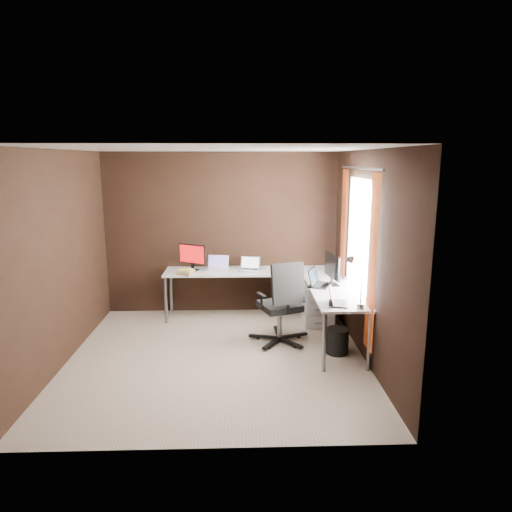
{
  "coord_description": "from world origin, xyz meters",
  "views": [
    {
      "loc": [
        0.3,
        -5.23,
        2.39
      ],
      "look_at": [
        0.51,
        0.95,
        1.07
      ],
      "focal_mm": 32.0,
      "sensor_mm": 36.0,
      "label": 1
    }
  ],
  "objects_px": {
    "laptop_black_small": "(336,300)",
    "office_chair": "(281,319)",
    "laptop_white": "(218,267)",
    "wastebasket": "(337,341)",
    "monitor_right": "(332,267)",
    "laptop_black_big": "(318,282)",
    "monitor_left": "(192,256)",
    "laptop_silver": "(250,267)",
    "book_stack": "(186,272)",
    "desk_lamp": "(355,276)",
    "drawer_pedestal": "(318,304)"
  },
  "relations": [
    {
      "from": "laptop_black_small",
      "to": "office_chair",
      "type": "bearing_deg",
      "value": 54.41
    },
    {
      "from": "laptop_white",
      "to": "wastebasket",
      "type": "relative_size",
      "value": 1.1
    },
    {
      "from": "monitor_right",
      "to": "laptop_black_big",
      "type": "bearing_deg",
      "value": 84.09
    },
    {
      "from": "monitor_left",
      "to": "monitor_right",
      "type": "relative_size",
      "value": 0.81
    },
    {
      "from": "laptop_white",
      "to": "laptop_silver",
      "type": "relative_size",
      "value": 1.05
    },
    {
      "from": "office_chair",
      "to": "book_stack",
      "type": "bearing_deg",
      "value": 126.65
    },
    {
      "from": "laptop_black_big",
      "to": "book_stack",
      "type": "xyz_separation_m",
      "value": [
        -1.83,
        0.67,
        -0.02
      ]
    },
    {
      "from": "monitor_right",
      "to": "laptop_black_small",
      "type": "height_order",
      "value": "monitor_right"
    },
    {
      "from": "laptop_silver",
      "to": "laptop_black_small",
      "type": "bearing_deg",
      "value": -49.25
    },
    {
      "from": "desk_lamp",
      "to": "monitor_left",
      "type": "bearing_deg",
      "value": 135.85
    },
    {
      "from": "drawer_pedestal",
      "to": "laptop_black_big",
      "type": "xyz_separation_m",
      "value": [
        -0.11,
        -0.52,
        0.48
      ]
    },
    {
      "from": "monitor_right",
      "to": "wastebasket",
      "type": "bearing_deg",
      "value": 169.12
    },
    {
      "from": "laptop_black_small",
      "to": "desk_lamp",
      "type": "xyz_separation_m",
      "value": [
        0.18,
        -0.11,
        0.32
      ]
    },
    {
      "from": "laptop_black_small",
      "to": "monitor_right",
      "type": "bearing_deg",
      "value": 3.92
    },
    {
      "from": "laptop_black_big",
      "to": "book_stack",
      "type": "bearing_deg",
      "value": 94.23
    },
    {
      "from": "monitor_right",
      "to": "book_stack",
      "type": "bearing_deg",
      "value": 63.08
    },
    {
      "from": "office_chair",
      "to": "laptop_silver",
      "type": "bearing_deg",
      "value": 89.17
    },
    {
      "from": "monitor_right",
      "to": "book_stack",
      "type": "distance_m",
      "value": 2.14
    },
    {
      "from": "monitor_right",
      "to": "desk_lamp",
      "type": "relative_size",
      "value": 0.88
    },
    {
      "from": "monitor_right",
      "to": "office_chair",
      "type": "distance_m",
      "value": 0.97
    },
    {
      "from": "monitor_left",
      "to": "wastebasket",
      "type": "xyz_separation_m",
      "value": [
        1.94,
        -1.46,
        -0.8
      ]
    },
    {
      "from": "desk_lamp",
      "to": "office_chair",
      "type": "height_order",
      "value": "desk_lamp"
    },
    {
      "from": "drawer_pedestal",
      "to": "wastebasket",
      "type": "xyz_separation_m",
      "value": [
        0.07,
        -1.07,
        -0.14
      ]
    },
    {
      "from": "drawer_pedestal",
      "to": "laptop_white",
      "type": "distance_m",
      "value": 1.61
    },
    {
      "from": "laptop_black_small",
      "to": "book_stack",
      "type": "relative_size",
      "value": 1.19
    },
    {
      "from": "drawer_pedestal",
      "to": "monitor_left",
      "type": "xyz_separation_m",
      "value": [
        -1.87,
        0.39,
        0.66
      ]
    },
    {
      "from": "monitor_left",
      "to": "desk_lamp",
      "type": "relative_size",
      "value": 0.71
    },
    {
      "from": "laptop_silver",
      "to": "office_chair",
      "type": "height_order",
      "value": "office_chair"
    },
    {
      "from": "monitor_right",
      "to": "laptop_black_big",
      "type": "xyz_separation_m",
      "value": [
        -0.2,
        -0.01,
        -0.19
      ]
    },
    {
      "from": "office_chair",
      "to": "wastebasket",
      "type": "distance_m",
      "value": 0.79
    },
    {
      "from": "monitor_left",
      "to": "laptop_black_small",
      "type": "bearing_deg",
      "value": -15.55
    },
    {
      "from": "monitor_left",
      "to": "laptop_black_big",
      "type": "distance_m",
      "value": 1.99
    },
    {
      "from": "monitor_left",
      "to": "office_chair",
      "type": "distance_m",
      "value": 1.78
    },
    {
      "from": "monitor_right",
      "to": "laptop_silver",
      "type": "height_order",
      "value": "monitor_right"
    },
    {
      "from": "desk_lamp",
      "to": "laptop_black_big",
      "type": "bearing_deg",
      "value": 103.88
    },
    {
      "from": "wastebasket",
      "to": "laptop_black_big",
      "type": "bearing_deg",
      "value": 107.86
    },
    {
      "from": "office_chair",
      "to": "laptop_black_small",
      "type": "bearing_deg",
      "value": -68.66
    },
    {
      "from": "drawer_pedestal",
      "to": "desk_lamp",
      "type": "distance_m",
      "value": 1.65
    },
    {
      "from": "drawer_pedestal",
      "to": "monitor_right",
      "type": "distance_m",
      "value": 0.85
    },
    {
      "from": "laptop_black_big",
      "to": "office_chair",
      "type": "bearing_deg",
      "value": 133.39
    },
    {
      "from": "laptop_black_small",
      "to": "laptop_black_big",
      "type": "bearing_deg",
      "value": 17.58
    },
    {
      "from": "laptop_black_big",
      "to": "book_stack",
      "type": "relative_size",
      "value": 1.47
    },
    {
      "from": "book_stack",
      "to": "monitor_left",
      "type": "bearing_deg",
      "value": 73.37
    },
    {
      "from": "laptop_black_big",
      "to": "office_chair",
      "type": "relative_size",
      "value": 0.38
    },
    {
      "from": "laptop_silver",
      "to": "book_stack",
      "type": "distance_m",
      "value": 0.97
    },
    {
      "from": "drawer_pedestal",
      "to": "laptop_silver",
      "type": "relative_size",
      "value": 1.78
    },
    {
      "from": "laptop_silver",
      "to": "desk_lamp",
      "type": "xyz_separation_m",
      "value": [
        1.15,
        -1.8,
        0.32
      ]
    },
    {
      "from": "laptop_black_big",
      "to": "laptop_black_small",
      "type": "bearing_deg",
      "value": -150.15
    },
    {
      "from": "laptop_black_big",
      "to": "laptop_black_small",
      "type": "xyz_separation_m",
      "value": [
        0.08,
        -0.81,
        -0.01
      ]
    },
    {
      "from": "book_stack",
      "to": "drawer_pedestal",
      "type": "bearing_deg",
      "value": -4.42
    }
  ]
}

